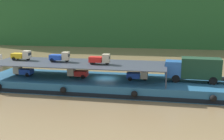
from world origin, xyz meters
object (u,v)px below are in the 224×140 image
object	(u,v)px
cargo_barge	(106,84)
mini_truck_upper_fore	(100,59)
covered_lorry	(194,69)
mini_truck_upper_mid	(60,57)
mini_truck_lower_aft	(77,73)
mini_truck_upper_stern	(22,55)
mini_truck_lower_stern	(23,71)
mini_truck_lower_mid	(138,75)

from	to	relation	value
cargo_barge	mini_truck_upper_fore	size ratio (longest dim) A/B	11.99
covered_lorry	mini_truck_upper_mid	xyz separation A→B (m)	(-18.04, 0.01, 1.00)
mini_truck_lower_aft	mini_truck_upper_mid	bearing A→B (deg)	166.15
mini_truck_lower_aft	mini_truck_upper_fore	bearing A→B (deg)	-2.70
mini_truck_upper_mid	mini_truck_upper_stern	bearing A→B (deg)	177.11
cargo_barge	mini_truck_lower_stern	bearing A→B (deg)	-177.72
mini_truck_upper_mid	mini_truck_upper_fore	size ratio (longest dim) A/B	1.02
covered_lorry	mini_truck_lower_mid	xyz separation A→B (m)	(-7.14, -0.53, -1.00)
mini_truck_lower_stern	mini_truck_upper_fore	bearing A→B (deg)	0.54
covered_lorry	mini_truck_lower_mid	distance (m)	7.23
cargo_barge	mini_truck_lower_stern	xyz separation A→B (m)	(-11.79, -0.47, 1.44)
mini_truck_lower_stern	mini_truck_upper_fore	world-z (taller)	mini_truck_upper_fore
cargo_barge	mini_truck_upper_mid	bearing A→B (deg)	176.10
mini_truck_upper_stern	mini_truck_upper_mid	world-z (taller)	same
mini_truck_lower_aft	mini_truck_upper_stern	bearing A→B (deg)	173.65
covered_lorry	mini_truck_upper_mid	distance (m)	18.06
mini_truck_lower_stern	mini_truck_upper_stern	bearing A→B (deg)	121.14
mini_truck_upper_fore	mini_truck_lower_stern	bearing A→B (deg)	-179.46
mini_truck_lower_aft	mini_truck_upper_stern	world-z (taller)	mini_truck_upper_stern
mini_truck_lower_stern	cargo_barge	bearing A→B (deg)	2.28
mini_truck_lower_mid	mini_truck_upper_fore	world-z (taller)	mini_truck_upper_fore
covered_lorry	mini_truck_lower_stern	world-z (taller)	covered_lorry
mini_truck_lower_aft	mini_truck_upper_fore	world-z (taller)	mini_truck_upper_fore
covered_lorry	mini_truck_upper_fore	world-z (taller)	mini_truck_upper_fore
covered_lorry	mini_truck_upper_stern	bearing A→B (deg)	179.25
covered_lorry	mini_truck_lower_aft	distance (m)	15.40
covered_lorry	mini_truck_upper_stern	distance (m)	24.02
mini_truck_upper_stern	mini_truck_upper_fore	bearing A→B (deg)	-5.36
mini_truck_lower_stern	mini_truck_lower_mid	distance (m)	16.13
mini_truck_lower_aft	mini_truck_upper_fore	distance (m)	3.79
covered_lorry	mini_truck_lower_stern	size ratio (longest dim) A/B	2.85
covered_lorry	mini_truck_lower_stern	distance (m)	23.30
mini_truck_upper_mid	mini_truck_upper_fore	distance (m)	5.96
cargo_barge	mini_truck_upper_stern	world-z (taller)	mini_truck_upper_stern
cargo_barge	covered_lorry	bearing A→B (deg)	2.16
mini_truck_lower_stern	covered_lorry	bearing A→B (deg)	2.22
cargo_barge	mini_truck_upper_mid	world-z (taller)	mini_truck_upper_mid
mini_truck_upper_mid	mini_truck_lower_aft	bearing A→B (deg)	-13.85
mini_truck_lower_stern	mini_truck_upper_mid	size ratio (longest dim) A/B	1.00
mini_truck_upper_fore	mini_truck_lower_mid	bearing A→B (deg)	3.04
mini_truck_upper_mid	cargo_barge	bearing A→B (deg)	-3.90
covered_lorry	mini_truck_lower_mid	world-z (taller)	covered_lorry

